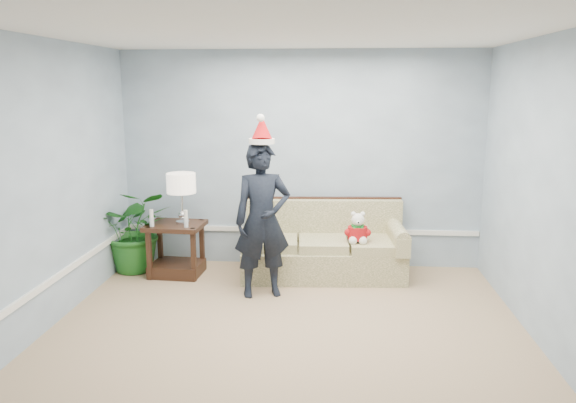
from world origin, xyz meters
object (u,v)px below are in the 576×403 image
Objects in this scene: man at (262,221)px; sofa at (323,249)px; side_table at (177,255)px; teddy_bear at (358,231)px; table_lamp at (181,185)px; houseplant at (136,230)px.

sofa is at bearing 31.60° from man.
side_table is at bearing 135.61° from man.
man is at bearing -154.71° from teddy_bear.
man reaches higher than teddy_bear.
table_lamp is at bearing 2.68° from side_table.
table_lamp reaches higher than teddy_bear.
man is at bearing -29.32° from table_lamp.
sofa is 2.31m from houseplant.
houseplant is at bearing 177.06° from sofa.
houseplant is 2.81× the size of teddy_bear.
side_table is at bearing -13.30° from houseplant.
table_lamp reaches higher than side_table.
houseplant is at bearing 174.70° from teddy_bear.
table_lamp is (0.09, 0.00, 0.86)m from side_table.
teddy_bear reaches higher than side_table.
man is at bearing -23.03° from houseplant.
table_lamp reaches higher than sofa.
table_lamp is 0.86m from houseplant.
sofa is at bearing 151.24° from teddy_bear.
sofa is 1.87m from table_lamp.
houseplant is (-2.30, -0.03, 0.20)m from sofa.
side_table is 0.61m from houseplant.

